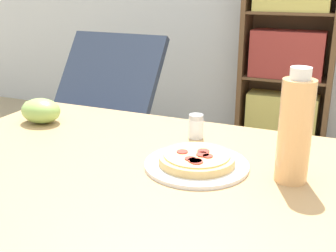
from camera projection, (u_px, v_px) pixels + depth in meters
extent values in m
cube|color=tan|center=(169.00, 181.00, 1.01)|extent=(1.40, 0.84, 0.03)
cylinder|color=tan|center=(57.00, 203.00, 1.68)|extent=(0.06, 0.06, 0.73)
cylinder|color=white|center=(197.00, 165.00, 1.04)|extent=(0.26, 0.26, 0.01)
cylinder|color=#DBB26B|center=(197.00, 159.00, 1.04)|extent=(0.19, 0.19, 0.02)
cylinder|color=#EACC7A|center=(197.00, 155.00, 1.04)|extent=(0.16, 0.16, 0.00)
cylinder|color=#A83328|center=(195.00, 161.00, 0.99)|extent=(0.03, 0.03, 0.00)
cylinder|color=#A83328|center=(203.00, 154.00, 1.03)|extent=(0.03, 0.03, 0.00)
cylinder|color=#A83328|center=(196.00, 162.00, 0.99)|extent=(0.03, 0.03, 0.00)
cylinder|color=#A83328|center=(182.00, 152.00, 1.05)|extent=(0.03, 0.03, 0.00)
cylinder|color=#A83328|center=(208.00, 156.00, 1.02)|extent=(0.03, 0.03, 0.00)
cylinder|color=#A83328|center=(190.00, 159.00, 1.00)|extent=(0.03, 0.03, 0.00)
cylinder|color=#A83328|center=(203.00, 151.00, 1.05)|extent=(0.03, 0.03, 0.00)
ellipsoid|color=#93BC5B|center=(41.00, 111.00, 1.36)|extent=(0.13, 0.10, 0.08)
sphere|color=#93BC5B|center=(28.00, 105.00, 1.38)|extent=(0.03, 0.03, 0.03)
sphere|color=#93BC5B|center=(43.00, 111.00, 1.38)|extent=(0.02, 0.02, 0.02)
sphere|color=#93BC5B|center=(25.00, 109.00, 1.35)|extent=(0.02, 0.02, 0.02)
sphere|color=#93BC5B|center=(46.00, 117.00, 1.35)|extent=(0.02, 0.02, 0.02)
sphere|color=#93BC5B|center=(44.00, 107.00, 1.38)|extent=(0.02, 0.02, 0.02)
sphere|color=#93BC5B|center=(55.00, 115.00, 1.36)|extent=(0.03, 0.03, 0.03)
sphere|color=#93BC5B|center=(47.00, 116.00, 1.36)|extent=(0.02, 0.02, 0.02)
sphere|color=#93BC5B|center=(47.00, 106.00, 1.40)|extent=(0.03, 0.03, 0.03)
sphere|color=#93BC5B|center=(48.00, 109.00, 1.34)|extent=(0.02, 0.02, 0.02)
sphere|color=#93BC5B|center=(39.00, 110.00, 1.34)|extent=(0.02, 0.02, 0.02)
cylinder|color=#EFB270|center=(295.00, 132.00, 0.94)|extent=(0.07, 0.07, 0.24)
cylinder|color=white|center=(301.00, 73.00, 0.89)|extent=(0.05, 0.05, 0.03)
cylinder|color=white|center=(196.00, 128.00, 1.23)|extent=(0.04, 0.04, 0.06)
cylinder|color=#B7B7BC|center=(196.00, 117.00, 1.22)|extent=(0.04, 0.04, 0.01)
cube|color=slate|center=(94.00, 168.00, 2.75)|extent=(0.66, 0.57, 0.10)
cube|color=#2D384C|center=(84.00, 127.00, 2.58)|extent=(0.71, 0.52, 0.14)
cube|color=#2D384C|center=(108.00, 78.00, 2.76)|extent=(0.71, 0.43, 0.55)
cube|color=brown|center=(246.00, 44.00, 3.28)|extent=(0.04, 0.30, 1.50)
cube|color=brown|center=(334.00, 49.00, 3.03)|extent=(0.04, 0.30, 1.50)
cube|color=brown|center=(291.00, 44.00, 3.28)|extent=(0.68, 0.01, 1.50)
cube|color=brown|center=(280.00, 137.00, 3.39)|extent=(0.61, 0.29, 0.02)
cube|color=#CCBC5B|center=(281.00, 116.00, 3.31)|extent=(0.53, 0.21, 0.35)
cube|color=brown|center=(285.00, 78.00, 3.23)|extent=(0.61, 0.29, 0.02)
cube|color=#99332D|center=(287.00, 54.00, 3.15)|extent=(0.53, 0.21, 0.35)
cube|color=brown|center=(291.00, 13.00, 3.08)|extent=(0.61, 0.29, 0.02)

